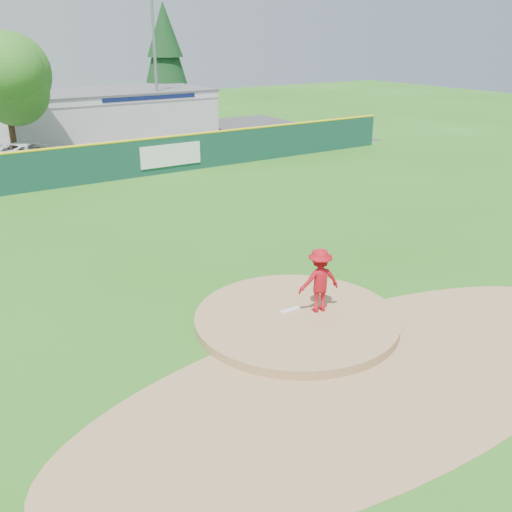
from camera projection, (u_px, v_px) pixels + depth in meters
ground at (296, 323)px, 15.43m from camera, size 120.00×120.00×0.00m
pitchers_mound at (296, 323)px, 15.43m from camera, size 5.50×5.50×0.50m
pitching_rubber at (290, 310)px, 15.57m from camera, size 0.60×0.15×0.04m
infield_dirt_arc at (375, 375)px, 13.09m from camera, size 15.40×15.40×0.01m
parking_lot at (43, 155)px, 36.47m from camera, size 44.00×16.00×0.02m
pitcher at (319, 280)px, 15.29m from camera, size 1.27×0.90×1.79m
van at (32, 153)px, 33.52m from camera, size 5.50×4.12×1.39m
pool_building_grp at (105, 113)px, 42.80m from camera, size 15.20×8.20×3.31m
fence_banners at (0, 176)px, 26.95m from camera, size 21.33×0.04×1.20m
outfield_fence at (85, 163)px, 29.06m from camera, size 40.00×0.14×2.07m
deciduous_tree at (5, 85)px, 32.22m from camera, size 5.60×5.60×7.36m
conifer_tree at (165, 54)px, 48.05m from camera, size 4.40×4.40×9.50m
light_pole_right at (155, 59)px, 40.56m from camera, size 1.75×0.25×10.00m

